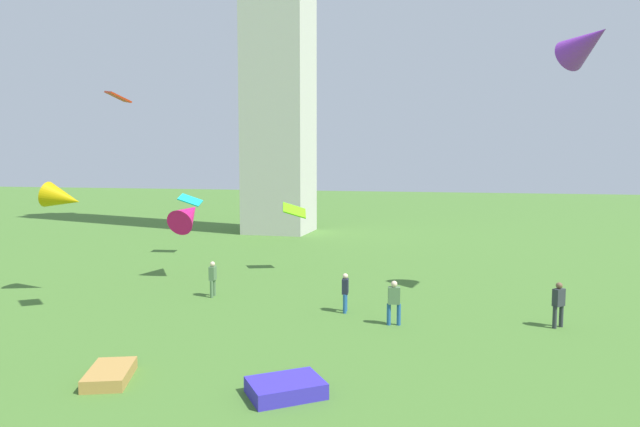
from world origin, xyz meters
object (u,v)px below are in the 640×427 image
(kite_bundle_0, at_px, (110,374))
(kite_flying_6, at_px, (63,198))
(person_4, at_px, (213,277))
(kite_flying_3, at_px, (118,97))
(kite_bundle_1, at_px, (286,388))
(person_5, at_px, (394,300))
(kite_flying_2, at_px, (188,215))
(kite_flying_5, at_px, (587,43))
(person_0, at_px, (559,302))
(kite_flying_0, at_px, (294,210))
(kite_flying_4, at_px, (190,200))
(person_2, at_px, (345,290))

(kite_bundle_0, bearing_deg, kite_flying_6, 133.94)
(person_4, height_order, kite_bundle_0, person_4)
(kite_flying_3, xyz_separation_m, kite_bundle_1, (8.66, -5.36, -8.91))
(person_5, height_order, kite_flying_6, kite_flying_6)
(kite_flying_2, xyz_separation_m, kite_bundle_0, (5.03, -14.70, -3.37))
(kite_flying_3, distance_m, kite_bundle_1, 13.53)
(person_4, relative_size, kite_flying_5, 0.57)
(person_4, bearing_deg, person_0, 78.56)
(person_4, height_order, kite_flying_5, kite_flying_5)
(kite_flying_0, bearing_deg, kite_bundle_0, -119.29)
(kite_flying_4, xyz_separation_m, kite_bundle_0, (8.54, -21.82, -3.69))
(kite_flying_0, bearing_deg, person_2, -88.04)
(kite_flying_5, relative_size, kite_bundle_0, 1.51)
(kite_flying_2, height_order, kite_flying_6, kite_flying_6)
(person_5, xyz_separation_m, kite_flying_0, (-7.18, 9.92, 2.64))
(person_5, distance_m, kite_bundle_1, 7.91)
(person_0, xyz_separation_m, kite_flying_3, (-17.14, -3.47, 8.10))
(kite_flying_4, bearing_deg, kite_flying_5, -32.13)
(kite_flying_0, relative_size, kite_flying_4, 0.95)
(kite_flying_0, height_order, kite_flying_5, kite_flying_5)
(person_5, xyz_separation_m, kite_flying_3, (-10.79, -2.21, 8.10))
(kite_flying_3, bearing_deg, kite_flying_0, 116.23)
(person_0, relative_size, kite_flying_5, 0.60)
(person_4, relative_size, kite_flying_6, 0.83)
(person_2, height_order, kite_bundle_1, person_2)
(person_4, height_order, person_5, person_5)
(kite_flying_3, height_order, kite_bundle_1, kite_flying_3)
(person_2, relative_size, kite_flying_2, 0.67)
(person_4, xyz_separation_m, kite_flying_3, (-1.67, -4.81, 8.14))
(person_5, bearing_deg, person_0, 0.14)
(person_0, xyz_separation_m, kite_flying_4, (-22.48, 12.71, 2.85))
(kite_flying_2, distance_m, kite_bundle_0, 15.90)
(person_2, relative_size, person_4, 0.99)
(kite_flying_2, xyz_separation_m, kite_flying_6, (-3.77, -5.57, 1.23))
(person_0, height_order, kite_flying_3, kite_flying_3)
(person_2, relative_size, kite_bundle_1, 0.85)
(kite_flying_5, height_order, kite_bundle_1, kite_flying_5)
(kite_bundle_0, bearing_deg, kite_flying_3, 119.65)
(person_2, relative_size, kite_flying_3, 1.20)
(kite_flying_6, height_order, kite_bundle_1, kite_flying_6)
(kite_flying_5, height_order, kite_flying_6, kite_flying_5)
(person_2, distance_m, person_4, 6.93)
(person_4, height_order, kite_flying_0, kite_flying_0)
(kite_flying_2, relative_size, kite_flying_6, 1.22)
(kite_bundle_0, bearing_deg, kite_bundle_1, 2.80)
(kite_flying_0, relative_size, kite_flying_6, 0.72)
(kite_flying_3, relative_size, kite_bundle_1, 0.71)
(kite_flying_2, bearing_deg, person_4, 128.64)
(person_2, bearing_deg, person_4, -105.60)
(person_0, relative_size, person_5, 1.01)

